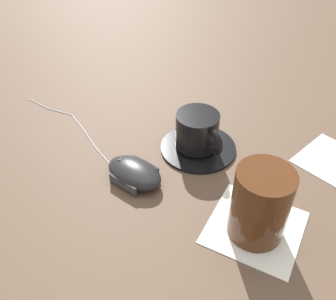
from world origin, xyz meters
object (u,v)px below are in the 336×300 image
saucer (198,147)px  computer_mouse (134,173)px  drinking_glass (260,204)px  coffee_cup (198,131)px

saucer → computer_mouse: size_ratio=1.32×
saucer → drinking_glass: (0.11, 0.16, 0.05)m
saucer → coffee_cup: (0.00, -0.00, 0.04)m
saucer → coffee_cup: size_ratio=1.34×
drinking_glass → computer_mouse: bearing=-86.2°
coffee_cup → drinking_glass: (0.11, 0.16, 0.01)m
computer_mouse → drinking_glass: 0.21m
coffee_cup → computer_mouse: bearing=-20.0°
coffee_cup → drinking_glass: bearing=55.8°
computer_mouse → drinking_glass: bearing=93.8°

